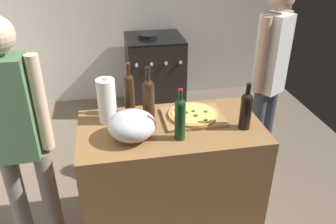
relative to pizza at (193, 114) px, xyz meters
name	(u,v)px	position (x,y,z in m)	size (l,w,h in m)	color
ground_plane	(165,160)	(-0.05, 0.82, -0.97)	(3.96, 3.64, 0.02)	#6B5B4C
counter	(171,182)	(-0.16, -0.07, -0.49)	(1.19, 0.64, 0.93)	olive
cutting_board	(193,117)	(0.00, 0.00, -0.02)	(0.40, 0.32, 0.02)	#9E7247
pizza	(193,114)	(0.00, 0.00, 0.00)	(0.33, 0.33, 0.03)	tan
mixing_bowl	(132,125)	(-0.42, -0.17, 0.06)	(0.29, 0.29, 0.18)	#B2B2B7
paper_towel_roll	(107,101)	(-0.56, 0.07, 0.12)	(0.12, 0.12, 0.30)	white
wine_bottle_clear	(129,92)	(-0.41, 0.15, 0.13)	(0.07, 0.07, 0.37)	#331E0F
wine_bottle_green	(180,117)	(-0.14, -0.23, 0.12)	(0.07, 0.07, 0.33)	#143819
wine_bottle_dark	(148,98)	(-0.29, 0.04, 0.13)	(0.08, 0.08, 0.37)	#331E0F
wine_bottle_amber	(246,109)	(0.29, -0.18, 0.11)	(0.07, 0.07, 0.31)	black
stove	(155,73)	(0.04, 1.99, -0.50)	(0.67, 0.64, 0.95)	black
person_in_stripes	(19,135)	(-1.09, -0.09, 0.01)	(0.38, 0.20, 1.68)	slate
person_in_red	(269,76)	(0.76, 0.48, 0.02)	(0.32, 0.27, 1.70)	#383D4C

